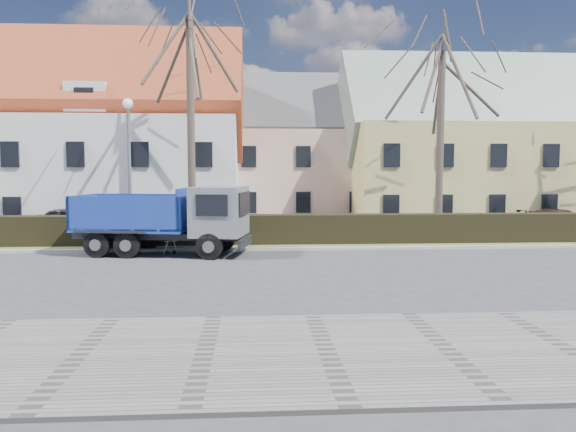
{
  "coord_description": "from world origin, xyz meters",
  "views": [
    {
      "loc": [
        0.88,
        -18.42,
        3.4
      ],
      "look_at": [
        2.21,
        2.6,
        1.6
      ],
      "focal_mm": 35.0,
      "sensor_mm": 36.0,
      "label": 1
    }
  ],
  "objects": [
    {
      "name": "sidewalk_near",
      "position": [
        0.0,
        -8.5,
        0.04
      ],
      "size": [
        80.0,
        5.0,
        0.08
      ],
      "primitive_type": "cube",
      "color": "slate",
      "rests_on": "ground"
    },
    {
      "name": "building_yellow",
      "position": [
        16.0,
        17.0,
        4.25
      ],
      "size": [
        18.8,
        10.8,
        8.5
      ],
      "primitive_type": null,
      "color": "#CABC6F",
      "rests_on": "ground"
    },
    {
      "name": "cart_frame",
      "position": [
        -2.54,
        3.72,
        0.3
      ],
      "size": [
        0.76,
        0.59,
        0.61
      ],
      "primitive_type": null,
      "rotation": [
        0.0,
        0.0,
        0.37
      ],
      "color": "silver",
      "rests_on": "ground"
    },
    {
      "name": "parked_car_a",
      "position": [
        -8.04,
        10.12,
        0.73
      ],
      "size": [
        4.63,
        2.97,
        1.47
      ],
      "primitive_type": "imported",
      "rotation": [
        0.0,
        0.0,
        1.26
      ],
      "color": "#28282C",
      "rests_on": "ground"
    },
    {
      "name": "tree_2",
      "position": [
        10.0,
        8.5,
        5.5
      ],
      "size": [
        8.0,
        8.0,
        11.0
      ],
      "primitive_type": null,
      "color": "#44382F",
      "rests_on": "ground"
    },
    {
      "name": "streetlight",
      "position": [
        -4.59,
        7.0,
        3.27
      ],
      "size": [
        0.51,
        0.51,
        6.55
      ],
      "primitive_type": null,
      "color": "gray",
      "rests_on": "ground"
    },
    {
      "name": "tree_1",
      "position": [
        -2.0,
        8.5,
        6.33
      ],
      "size": [
        9.2,
        9.2,
        12.65
      ],
      "primitive_type": null,
      "color": "#44382F",
      "rests_on": "ground"
    },
    {
      "name": "grass_strip",
      "position": [
        0.0,
        6.2,
        0.05
      ],
      "size": [
        80.0,
        3.0,
        0.1
      ],
      "primitive_type": "cube",
      "color": "#556036",
      "rests_on": "ground"
    },
    {
      "name": "ground",
      "position": [
        0.0,
        0.0,
        0.0
      ],
      "size": [
        120.0,
        120.0,
        0.0
      ],
      "primitive_type": "plane",
      "color": "#3A3A3C"
    },
    {
      "name": "curb_far",
      "position": [
        0.0,
        4.6,
        0.06
      ],
      "size": [
        80.0,
        0.3,
        0.12
      ],
      "primitive_type": "cube",
      "color": "#ADA8A1",
      "rests_on": "ground"
    },
    {
      "name": "building_white",
      "position": [
        -13.0,
        16.0,
        4.75
      ],
      "size": [
        26.8,
        10.8,
        9.5
      ],
      "primitive_type": null,
      "color": "silver",
      "rests_on": "ground"
    },
    {
      "name": "dump_truck",
      "position": [
        -2.9,
        3.84,
        1.39
      ],
      "size": [
        7.32,
        3.78,
        2.79
      ],
      "primitive_type": null,
      "rotation": [
        0.0,
        0.0,
        -0.18
      ],
      "color": "navy",
      "rests_on": "ground"
    },
    {
      "name": "hedge",
      "position": [
        0.0,
        6.0,
        0.65
      ],
      "size": [
        60.0,
        0.9,
        1.3
      ],
      "primitive_type": "cube",
      "color": "black",
      "rests_on": "ground"
    },
    {
      "name": "parked_car_b",
      "position": [
        17.11,
        10.09,
        0.63
      ],
      "size": [
        4.63,
        2.63,
        1.26
      ],
      "primitive_type": "imported",
      "rotation": [
        0.0,
        0.0,
        1.78
      ],
      "color": "black",
      "rests_on": "ground"
    },
    {
      "name": "building_pink",
      "position": [
        4.0,
        20.0,
        4.0
      ],
      "size": [
        10.8,
        8.8,
        8.0
      ],
      "primitive_type": null,
      "color": "beige",
      "rests_on": "ground"
    }
  ]
}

